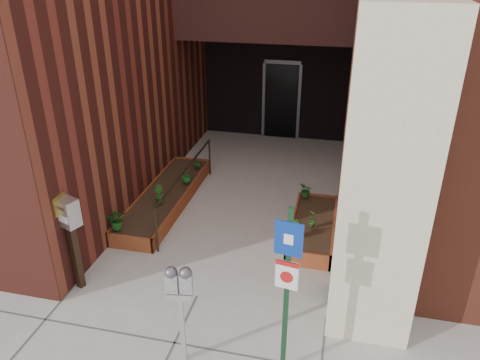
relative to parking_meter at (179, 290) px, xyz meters
The scene contains 14 objects.
ground 1.70m from the parking_meter, 100.42° to the left, with size 80.00×80.00×0.00m, color #9E9991.
planter_left 4.43m from the parking_meter, 114.31° to the left, with size 0.90×3.60×0.30m.
planter_right 3.83m from the parking_meter, 68.19° to the left, with size 0.80×2.20×0.30m.
handrail 4.11m from the parking_meter, 108.20° to the left, with size 0.04×3.34×0.90m.
parking_meter is the anchor object (origin of this frame).
sign_post 1.33m from the parking_meter, ahead, with size 0.32×0.10×2.38m.
payment_dropbox 2.35m from the parking_meter, 153.66° to the left, with size 0.38×0.33×1.59m.
shrub_left_a 3.20m from the parking_meter, 131.46° to the left, with size 0.36×0.36×0.40m, color #1B4F16.
shrub_left_b 3.88m from the parking_meter, 116.51° to the left, with size 0.21×0.21×0.38m, color #205518.
shrub_left_c 4.71m from the parking_meter, 108.46° to the left, with size 0.19×0.19×0.34m, color #1B601E.
shrub_left_d 5.44m from the parking_meter, 105.94° to the left, with size 0.21×0.21×0.40m, color #1B5618.
shrub_right_a 3.11m from the parking_meter, 68.30° to the left, with size 0.18×0.18×0.32m, color #265418.
shrub_right_b 3.56m from the parking_meter, 66.90° to the left, with size 0.18×0.18×0.35m, color #24621C.
shrub_right_c 4.53m from the parking_meter, 75.47° to the left, with size 0.27×0.27×0.29m, color #195A1B.
Camera 1 is at (1.97, -5.45, 4.85)m, focal length 35.00 mm.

